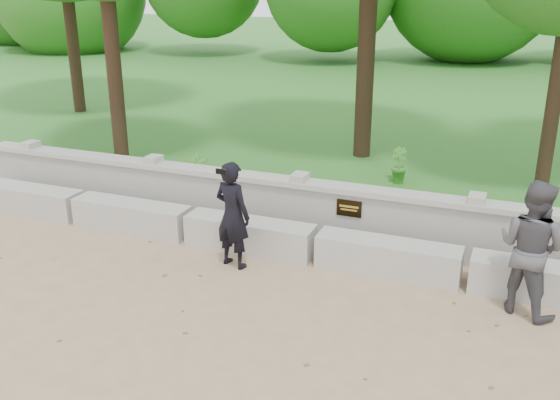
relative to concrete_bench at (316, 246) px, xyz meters
The scene contains 8 objects.
ground 1.91m from the concrete_bench, 90.00° to the right, with size 80.00×80.00×0.00m, color #A18363.
lawn 12.10m from the concrete_bench, 90.00° to the left, with size 40.00×22.00×0.25m, color #2A6923.
concrete_bench is the anchor object (origin of this frame).
parapet_wall 0.74m from the concrete_bench, 89.99° to the left, with size 12.50×0.35×0.90m.
man_main 1.24m from the concrete_bench, 151.00° to the right, with size 0.61×0.56×1.47m.
visitor_left 2.79m from the concrete_bench, ahead, with size 0.98×0.91×1.62m.
shrub_a 2.93m from the concrete_bench, 151.28° to the left, with size 0.34×0.23×0.65m, color #3E812B.
shrub_b 3.17m from the concrete_bench, 81.32° to the left, with size 0.34×0.28×0.62m, color #3E812B.
Camera 1 is at (2.44, -5.57, 3.74)m, focal length 40.00 mm.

